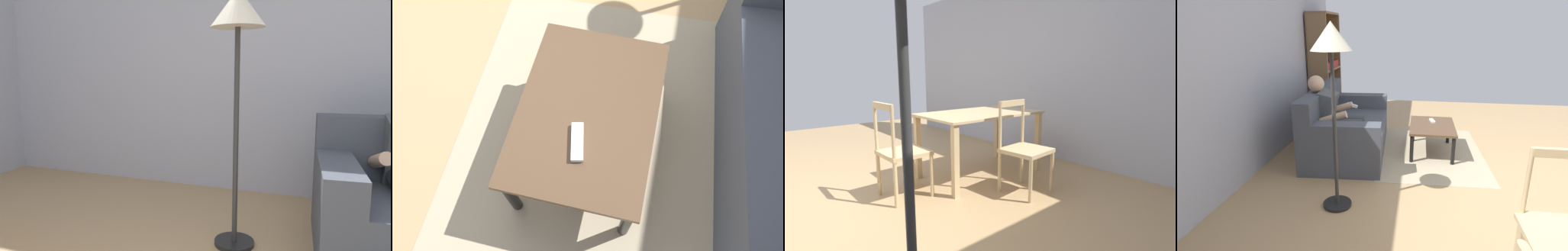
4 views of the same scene
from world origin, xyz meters
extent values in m
cylinder|color=#DBAD89|center=(0.77, 1.89, 0.21)|extent=(0.11, 0.11, 0.43)
cube|color=black|center=(0.78, 1.81, 0.04)|extent=(0.12, 0.25, 0.08)
cylinder|color=#DBAD89|center=(0.99, 1.90, 0.21)|extent=(0.11, 0.11, 0.43)
cube|color=black|center=(1.00, 1.82, 0.04)|extent=(0.12, 0.25, 0.08)
cube|color=brown|center=(1.23, 0.99, 0.39)|extent=(0.86, 0.61, 0.03)
cylinder|color=black|center=(0.84, 0.73, 0.19)|extent=(0.05, 0.05, 0.37)
cylinder|color=black|center=(1.62, 0.73, 0.19)|extent=(0.05, 0.05, 0.37)
cylinder|color=black|center=(0.84, 1.25, 0.19)|extent=(0.05, 0.05, 0.37)
cylinder|color=black|center=(1.62, 1.25, 0.19)|extent=(0.05, 0.05, 0.37)
cube|color=white|center=(1.40, 0.98, 0.41)|extent=(0.18, 0.09, 0.02)
cube|color=tan|center=(1.23, 0.99, 0.00)|extent=(2.05, 1.47, 0.01)
camera|label=1|loc=(0.22, -0.38, 1.22)|focal=32.81mm
camera|label=2|loc=(1.98, 1.17, 1.79)|focal=33.58mm
camera|label=3|loc=(0.11, 2.81, 1.21)|focal=26.57mm
camera|label=4|loc=(-2.89, 1.20, 1.68)|focal=28.14mm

